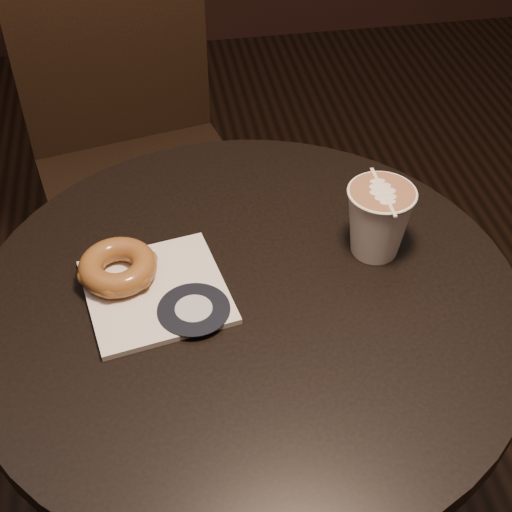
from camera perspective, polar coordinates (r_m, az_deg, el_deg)
name	(u,v)px	position (r m, az deg, el deg)	size (l,w,h in m)	color
cafe_table	(249,389)	(1.06, -0.53, -10.58)	(0.70, 0.70, 0.75)	black
chair	(129,120)	(1.57, -10.15, 10.64)	(0.49, 0.49, 1.04)	black
pastry_bag	(156,292)	(0.91, -7.99, -2.84)	(0.17, 0.17, 0.01)	silver
doughnut	(118,267)	(0.92, -11.00, -0.86)	(0.10, 0.10, 0.03)	brown
latte_cup	(378,221)	(0.94, 9.73, 2.74)	(0.09, 0.09, 0.10)	white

